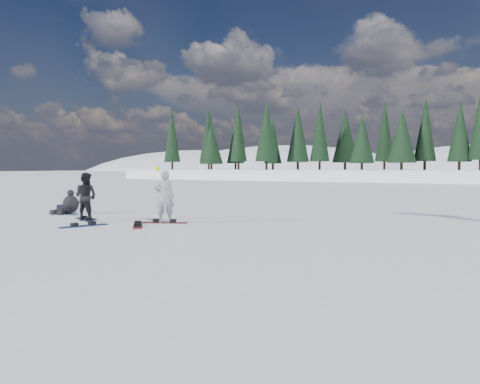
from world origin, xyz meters
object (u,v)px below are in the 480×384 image
object	(u,v)px
gear_bag	(63,208)
snowboard_loose_b	(138,226)
snowboard_loose_c	(63,214)
seated_rider	(70,204)
snowboarder_man	(86,197)
snowboarder_woman	(164,196)
snowboard_loose_a	(83,226)

from	to	relation	value
gear_bag	snowboard_loose_b	size ratio (longest dim) A/B	0.30
gear_bag	snowboard_loose_b	world-z (taller)	gear_bag
snowboard_loose_c	seated_rider	bearing A→B (deg)	100.12
snowboarder_man	gear_bag	distance (m)	3.70
snowboarder_woman	gear_bag	xyz separation A→B (m)	(-6.07, 1.01, -0.74)
snowboarder_man	snowboard_loose_c	xyz separation A→B (m)	(-2.46, 1.11, -0.82)
seated_rider	snowboard_loose_a	bearing A→B (deg)	-47.24
snowboard_loose_a	snowboard_loose_c	bearing A→B (deg)	77.26
snowboarder_woman	snowboarder_man	bearing A→B (deg)	-23.80
gear_bag	snowboard_loose_c	distance (m)	0.98
snowboard_loose_b	snowboard_loose_c	distance (m)	5.29
snowboarder_man	snowboard_loose_a	bearing A→B (deg)	121.26
gear_bag	snowboarder_man	bearing A→B (deg)	-28.30
snowboard_loose_a	snowboarder_woman	bearing A→B (deg)	-21.42
snowboard_loose_b	snowboard_loose_c	world-z (taller)	same
snowboard_loose_c	snowboard_loose_a	distance (m)	4.32
seated_rider	snowboard_loose_c	size ratio (longest dim) A/B	0.79
snowboarder_man	snowboard_loose_a	distance (m)	1.88
seated_rider	gear_bag	distance (m)	0.78
snowboarder_woman	seated_rider	bearing A→B (deg)	-45.71
snowboarder_woman	gear_bag	world-z (taller)	snowboarder_woman
seated_rider	gear_bag	bearing A→B (deg)	148.21
gear_bag	snowboard_loose_a	size ratio (longest dim) A/B	0.30
gear_bag	snowboard_loose_c	xyz separation A→B (m)	(0.75, -0.62, -0.14)
snowboard_loose_b	snowboarder_man	bearing A→B (deg)	-137.48
seated_rider	snowboard_loose_b	size ratio (longest dim) A/B	0.79
seated_rider	snowboard_loose_c	bearing A→B (deg)	-93.90
snowboarder_man	seated_rider	world-z (taller)	snowboarder_man
snowboard_loose_c	snowboard_loose_b	bearing A→B (deg)	-13.12
snowboard_loose_b	snowboard_loose_a	bearing A→B (deg)	-99.03
snowboarder_woman	snowboard_loose_a	world-z (taller)	snowboarder_woman
seated_rider	snowboard_loose_a	size ratio (longest dim) A/B	0.79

